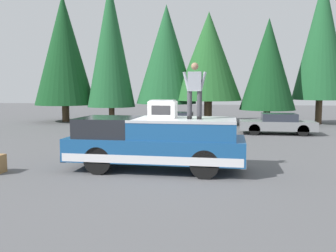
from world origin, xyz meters
The scene contains 12 objects.
ground_plane centered at (0.00, 0.00, 0.00)m, with size 90.00×90.00×0.00m, color #565659.
pickup_truck centered at (0.17, 0.16, 0.87)m, with size 2.01×5.54×1.65m.
compressor_unit centered at (0.26, -0.04, 1.93)m, with size 0.65×0.84×0.56m.
person_on_truck_bed centered at (0.03, -1.05, 2.55)m, with size 0.29×0.72×1.69m.
parked_car_grey centered at (10.05, -4.73, 0.58)m, with size 1.64×4.10×1.16m.
parked_car_silver centered at (10.11, 1.09, 0.58)m, with size 1.64×4.10×1.16m.
conifer_far_left centered at (16.46, -8.35, 6.05)m, with size 3.79×3.79×10.37m.
conifer_left centered at (14.58, -4.58, 4.15)m, with size 3.73×3.73×7.22m.
conifer_center_left centered at (15.07, -0.54, 4.77)m, with size 4.71×4.71×7.86m.
conifer_center_right centered at (15.57, 2.55, 4.99)m, with size 4.43×4.43×8.57m.
conifer_right centered at (14.98, 6.60, 5.76)m, with size 3.51×3.51×10.37m.
conifer_far_right centered at (15.17, 10.35, 5.41)m, with size 4.49×4.49×9.56m.
Camera 1 is at (-10.92, -2.13, 2.60)m, focal length 38.86 mm.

